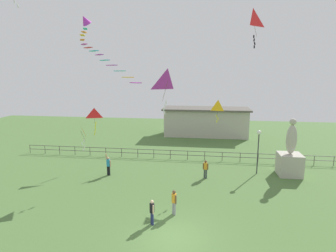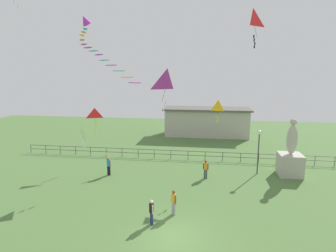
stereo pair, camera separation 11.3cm
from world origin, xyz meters
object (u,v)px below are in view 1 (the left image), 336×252
object	(u,v)px
lamppost	(259,142)
person_3	(174,201)
kite_3	(218,106)
kite_4	(253,19)
kite_2	(168,82)
kite_0	(81,131)
streamer_kite	(88,26)
person_2	(206,168)
statue_monument	(290,159)
kite_1	(94,114)
person_0	(108,165)
person_1	(152,211)

from	to	relation	value
lamppost	person_3	bearing A→B (deg)	-128.02
kite_3	lamppost	bearing A→B (deg)	27.58
kite_4	kite_2	bearing A→B (deg)	-149.68
kite_0	streamer_kite	bearing A→B (deg)	-48.77
lamppost	kite_0	size ratio (longest dim) A/B	1.97
kite_2	person_2	bearing A→B (deg)	66.94
statue_monument	kite_1	bearing A→B (deg)	179.09
person_0	kite_2	bearing A→B (deg)	-41.46
person_2	kite_0	bearing A→B (deg)	-160.42
kite_0	kite_3	world-z (taller)	kite_3
statue_monument	person_0	xyz separation A→B (m)	(-15.73, -2.26, -0.49)
person_0	streamer_kite	bearing A→B (deg)	-79.12
kite_0	kite_3	xyz separation A→B (m)	(10.28, 3.20, 1.71)
person_2	kite_3	xyz separation A→B (m)	(0.86, -0.15, 5.32)
kite_1	person_0	bearing A→B (deg)	-49.97
person_1	kite_4	bearing A→B (deg)	41.36
kite_2	kite_3	bearing A→B (deg)	59.41
lamppost	streamer_kite	xyz separation A→B (m)	(-12.00, -7.38, 8.76)
lamppost	person_3	xyz separation A→B (m)	(-6.48, -8.30, -1.98)
person_0	lamppost	bearing A→B (deg)	9.73
statue_monument	person_3	size ratio (longest dim) A/B	3.09
person_2	kite_4	size ratio (longest dim) A/B	0.62
lamppost	statue_monument	bearing A→B (deg)	0.79
lamppost	kite_0	bearing A→B (deg)	-159.84
person_2	kite_4	xyz separation A→B (m)	(2.84, -2.66, 11.45)
statue_monument	person_3	bearing A→B (deg)	-137.91
lamppost	person_1	size ratio (longest dim) A/B	2.56
person_3	kite_0	size ratio (longest dim) A/B	0.81
person_2	kite_3	world-z (taller)	kite_3
person_0	person_3	size ratio (longest dim) A/B	1.20
person_1	kite_2	size ratio (longest dim) A/B	0.56
statue_monument	kite_2	distance (m)	14.09
kite_4	streamer_kite	size ratio (longest dim) A/B	0.38
person_1	person_3	distance (m)	1.77
kite_4	lamppost	bearing A→B (deg)	68.83
person_2	kite_0	size ratio (longest dim) A/B	0.80
kite_2	person_0	bearing A→B (deg)	138.54
statue_monument	person_1	xyz separation A→B (m)	(-10.37, -9.68, -0.59)
kite_1	kite_0	bearing A→B (deg)	-77.99
person_3	kite_2	distance (m)	7.42
kite_4	person_0	bearing A→B (deg)	168.92
statue_monument	kite_1	xyz separation A→B (m)	(-17.87, 0.28, 3.57)
lamppost	kite_3	xyz separation A→B (m)	(-3.69, -1.93, 3.32)
statue_monument	kite_4	xyz separation A→B (m)	(-4.46, -4.47, 10.90)
kite_3	kite_4	size ratio (longest dim) A/B	0.71
lamppost	person_1	world-z (taller)	lamppost
kite_1	lamppost	bearing A→B (deg)	-1.21
person_0	kite_3	bearing A→B (deg)	1.84
kite_0	kite_1	bearing A→B (deg)	102.01
kite_2	kite_0	bearing A→B (deg)	161.06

